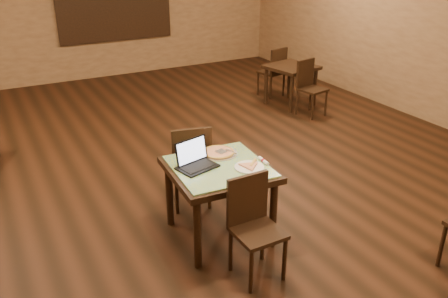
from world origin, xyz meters
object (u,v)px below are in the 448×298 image
chair_main_near (253,221)px  other_table_a (291,72)px  tiled_table (219,175)px  laptop (195,160)px  pizza_pan (219,153)px  chair_main_far (190,162)px  other_table_a_chair_near (309,84)px  other_table_a_chair_far (275,69)px

chair_main_near → other_table_a: bearing=49.3°
tiled_table → laptop: size_ratio=2.42×
laptop → pizza_pan: size_ratio=1.07×
laptop → pizza_pan: laptop is taller
chair_main_far → other_table_a: chair_main_far is taller
other_table_a_chair_near → other_table_a_chair_far: size_ratio=1.00×
other_table_a → other_table_a_chair_near: (-0.02, -0.53, -0.07)m
chair_main_near → chair_main_far: 1.24m
chair_main_near → other_table_a_chair_near: size_ratio=1.00×
chair_main_near → laptop: 0.82m
laptop → pizza_pan: 0.35m
chair_main_near → chair_main_far: (-0.02, 1.24, 0.03)m
other_table_a_chair_near → tiled_table: bearing=-152.2°
laptop → other_table_a_chair_near: bearing=22.0°
chair_main_near → other_table_a_chair_near: 4.21m
chair_main_far → other_table_a_chair_near: (2.94, 1.79, -0.03)m
laptop → pizza_pan: bearing=8.2°
tiled_table → pizza_pan: 0.29m
chair_main_near → other_table_a_chair_near: (2.93, 3.03, -0.00)m
chair_main_near → chair_main_far: chair_main_far is taller
laptop → other_table_a_chair_far: 4.62m
other_table_a_chair_near → other_table_a: bearing=76.6°
laptop → other_table_a_chair_far: bearing=32.3°
chair_main_far → chair_main_near: bearing=103.0°
chair_main_near → pizza_pan: (0.12, 0.86, 0.26)m
tiled_table → other_table_a: size_ratio=1.11×
tiled_table → chair_main_near: bearing=-86.6°
chair_main_near → laptop: size_ratio=2.24×
chair_main_far → laptop: size_ratio=2.37×
tiled_table → other_table_a_chair_near: (2.92, 2.41, -0.15)m
other_table_a → other_table_a_chair_near: bearing=-103.4°
pizza_pan → other_table_a_chair_near: size_ratio=0.42×
laptop → other_table_a_chair_near: 3.90m
chair_main_far → laptop: 0.61m
tiled_table → pizza_pan: bearing=67.0°
tiled_table → chair_main_near: 0.64m
chair_main_near → laptop: bearing=104.2°
tiled_table → other_table_a_chair_near: 3.79m
chair_main_far → pizza_pan: size_ratio=2.55×
chair_main_near → pizza_pan: 0.91m
pizza_pan → other_table_a_chair_near: (2.80, 2.17, -0.26)m
tiled_table → chair_main_near: chair_main_near is taller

